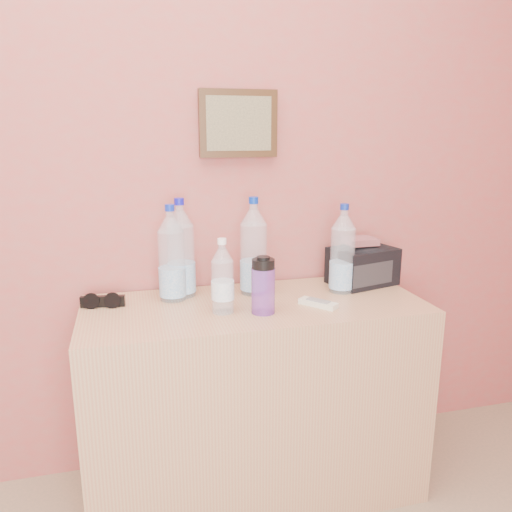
# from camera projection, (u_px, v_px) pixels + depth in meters

# --- Properties ---
(picture_frame) EXTENTS (0.30, 0.03, 0.25)m
(picture_frame) POSITION_uv_depth(u_px,v_px,m) (238.00, 124.00, 1.89)
(picture_frame) COLOR #382311
(picture_frame) RESTS_ON room_shell
(dresser) EXTENTS (1.23, 0.51, 0.77)m
(dresser) POSITION_uv_depth(u_px,v_px,m) (255.00, 399.00, 1.90)
(dresser) COLOR tan
(dresser) RESTS_ON ground
(pet_large_a) EXTENTS (0.10, 0.10, 0.37)m
(pet_large_a) POSITION_uv_depth(u_px,v_px,m) (181.00, 253.00, 1.86)
(pet_large_a) COLOR silver
(pet_large_a) RESTS_ON dresser
(pet_large_b) EXTENTS (0.10, 0.10, 0.35)m
(pet_large_b) POSITION_uv_depth(u_px,v_px,m) (172.00, 258.00, 1.81)
(pet_large_b) COLOR silver
(pet_large_b) RESTS_ON dresser
(pet_large_c) EXTENTS (0.10, 0.10, 0.37)m
(pet_large_c) POSITION_uv_depth(u_px,v_px,m) (254.00, 251.00, 1.88)
(pet_large_c) COLOR silver
(pet_large_c) RESTS_ON dresser
(pet_large_d) EXTENTS (0.09, 0.09, 0.34)m
(pet_large_d) POSITION_uv_depth(u_px,v_px,m) (343.00, 253.00, 1.91)
(pet_large_d) COLOR white
(pet_large_d) RESTS_ON dresser
(pet_small) EXTENTS (0.07, 0.07, 0.26)m
(pet_small) POSITION_uv_depth(u_px,v_px,m) (223.00, 280.00, 1.69)
(pet_small) COLOR silver
(pet_small) RESTS_ON dresser
(nalgene_bottle) EXTENTS (0.08, 0.08, 0.20)m
(nalgene_bottle) POSITION_uv_depth(u_px,v_px,m) (263.00, 285.00, 1.69)
(nalgene_bottle) COLOR purple
(nalgene_bottle) RESTS_ON dresser
(sunglasses) EXTENTS (0.16, 0.08, 0.04)m
(sunglasses) POSITION_uv_depth(u_px,v_px,m) (103.00, 301.00, 1.77)
(sunglasses) COLOR black
(sunglasses) RESTS_ON dresser
(ac_remote) EXTENTS (0.12, 0.14, 0.02)m
(ac_remote) POSITION_uv_depth(u_px,v_px,m) (318.00, 303.00, 1.77)
(ac_remote) COLOR silver
(ac_remote) RESTS_ON dresser
(toiletry_bag) EXTENTS (0.29, 0.24, 0.17)m
(toiletry_bag) POSITION_uv_depth(u_px,v_px,m) (363.00, 264.00, 2.02)
(toiletry_bag) COLOR black
(toiletry_bag) RESTS_ON dresser
(foil_packet) EXTENTS (0.12, 0.10, 0.03)m
(foil_packet) POSITION_uv_depth(u_px,v_px,m) (360.00, 241.00, 1.98)
(foil_packet) COLOR silver
(foil_packet) RESTS_ON toiletry_bag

